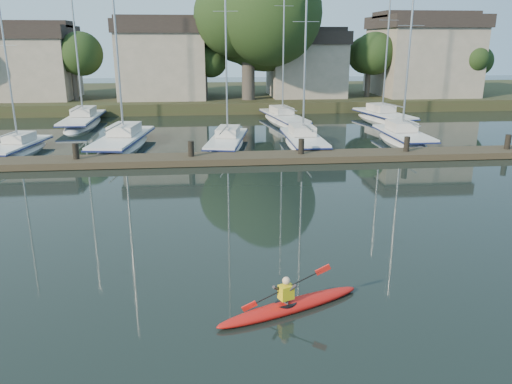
{
  "coord_description": "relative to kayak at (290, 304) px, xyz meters",
  "views": [
    {
      "loc": [
        -2.29,
        -12.44,
        6.33
      ],
      "look_at": [
        -0.52,
        4.34,
        1.2
      ],
      "focal_mm": 35.0,
      "sensor_mm": 36.0,
      "label": 1
    }
  ],
  "objects": [
    {
      "name": "sailboat_2",
      "position": [
        -0.53,
        20.07,
        -0.33
      ],
      "size": [
        3.48,
        8.51,
        13.73
      ],
      "rotation": [
        0.0,
        0.0,
        -0.19
      ],
      "color": "silver",
      "rests_on": "ground"
    },
    {
      "name": "sailboat_7",
      "position": [
        12.88,
        29.25,
        -0.36
      ],
      "size": [
        3.71,
        8.76,
        13.71
      ],
      "rotation": [
        0.0,
        0.0,
        0.18
      ],
      "color": "silver",
      "rests_on": "ground"
    },
    {
      "name": "kayak",
      "position": [
        0.0,
        0.0,
        0.0
      ],
      "size": [
        3.89,
        2.03,
        1.28
      ],
      "rotation": [
        0.0,
        0.0,
        0.4
      ],
      "color": "red",
      "rests_on": "ground"
    },
    {
      "name": "sailboat_6",
      "position": [
        4.52,
        29.45,
        -0.33
      ],
      "size": [
        3.42,
        9.79,
        15.25
      ],
      "rotation": [
        0.0,
        0.0,
        0.15
      ],
      "color": "silver",
      "rests_on": "ground"
    },
    {
      "name": "dock",
      "position": [
        0.33,
        15.72,
        0.05
      ],
      "size": [
        34.0,
        2.0,
        1.8
      ],
      "color": "#453A27",
      "rests_on": "ground"
    },
    {
      "name": "sailboat_1",
      "position": [
        -7.0,
        20.6,
        -0.36
      ],
      "size": [
        3.58,
        9.51,
        15.18
      ],
      "rotation": [
        0.0,
        0.0,
        -0.14
      ],
      "color": "silver",
      "rests_on": "ground"
    },
    {
      "name": "ground",
      "position": [
        0.33,
        1.72,
        -0.15
      ],
      "size": [
        160.0,
        160.0,
        0.0
      ],
      "primitive_type": "plane",
      "color": "black",
      "rests_on": "ground"
    },
    {
      "name": "sailboat_5",
      "position": [
        -11.39,
        29.54,
        -0.35
      ],
      "size": [
        2.26,
        9.68,
        16.02
      ],
      "rotation": [
        0.0,
        0.0,
        0.0
      ],
      "color": "silver",
      "rests_on": "ground"
    },
    {
      "name": "sailboat_4",
      "position": [
        10.98,
        20.3,
        -0.36
      ],
      "size": [
        2.3,
        7.46,
        12.65
      ],
      "rotation": [
        0.0,
        0.0,
        -0.01
      ],
      "color": "silver",
      "rests_on": "ground"
    },
    {
      "name": "sailboat_0",
      "position": [
        -12.97,
        19.53,
        -0.33
      ],
      "size": [
        2.97,
        6.92,
        10.64
      ],
      "rotation": [
        0.0,
        0.0,
        -0.17
      ],
      "color": "silver",
      "rests_on": "ground"
    },
    {
      "name": "sailboat_3",
      "position": [
        4.26,
        19.76,
        -0.35
      ],
      "size": [
        2.15,
        8.0,
        12.88
      ],
      "rotation": [
        0.0,
        0.0,
        -0.01
      ],
      "color": "silver",
      "rests_on": "ground"
    },
    {
      "name": "shore",
      "position": [
        1.94,
        42.01,
        3.07
      ],
      "size": [
        90.0,
        25.25,
        12.75
      ],
      "color": "#2C361B",
      "rests_on": "ground"
    }
  ]
}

